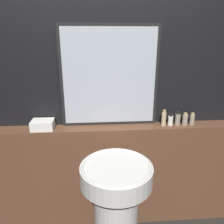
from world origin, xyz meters
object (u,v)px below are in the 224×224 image
towel_stack (43,125)px  hand_soap_bottle (192,119)px  conditioner_bottle (170,120)px  shampoo_bottle (164,118)px  body_wash_bottle (185,119)px  pedestal_sink (116,210)px  lotion_bottle (178,119)px  mirror (110,77)px

towel_stack → hand_soap_bottle: 1.29m
conditioner_bottle → hand_soap_bottle: size_ratio=0.97×
shampoo_bottle → conditioner_bottle: size_ratio=1.35×
shampoo_bottle → conditioner_bottle: shampoo_bottle is taller
body_wash_bottle → hand_soap_bottle: size_ratio=1.01×
conditioner_bottle → pedestal_sink: bearing=-137.7°
pedestal_sink → lotion_bottle: size_ratio=7.21×
body_wash_bottle → lotion_bottle: bearing=180.0°
lotion_bottle → body_wash_bottle: bearing=0.0°
shampoo_bottle → body_wash_bottle: size_ratio=1.31×
mirror → body_wash_bottle: bearing=-5.7°
shampoo_bottle → hand_soap_bottle: bearing=0.0°
conditioner_bottle → hand_soap_bottle: hand_soap_bottle is taller
pedestal_sink → conditioner_bottle: bearing=42.3°
mirror → shampoo_bottle: (0.47, -0.07, -0.35)m
pedestal_sink → mirror: bearing=90.9°
pedestal_sink → body_wash_bottle: bearing=36.0°
mirror → shampoo_bottle: 0.59m
conditioner_bottle → hand_soap_bottle: (0.19, 0.00, 0.00)m
pedestal_sink → lotion_bottle: 0.91m
mirror → towel_stack: 0.69m
pedestal_sink → towel_stack: bearing=140.7°
shampoo_bottle → body_wash_bottle: shampoo_bottle is taller
lotion_bottle → shampoo_bottle: bearing=180.0°
pedestal_sink → hand_soap_bottle: bearing=33.5°
towel_stack → lotion_bottle: 1.16m
lotion_bottle → towel_stack: bearing=180.0°
pedestal_sink → mirror: (-0.01, 0.54, 0.87)m
mirror → pedestal_sink: bearing=-89.1°
conditioner_bottle → lotion_bottle: lotion_bottle is taller
pedestal_sink → shampoo_bottle: shampoo_bottle is taller
mirror → hand_soap_bottle: bearing=-5.2°
shampoo_bottle → lotion_bottle: size_ratio=1.13×
shampoo_bottle → lotion_bottle: bearing=0.0°
towel_stack → body_wash_bottle: bearing=0.0°
towel_stack → body_wash_bottle: 1.23m
towel_stack → mirror: bearing=6.7°
mirror → hand_soap_bottle: (0.72, -0.07, -0.37)m
pedestal_sink → body_wash_bottle: body_wash_bottle is taller
pedestal_sink → hand_soap_bottle: 0.99m
body_wash_bottle → conditioner_bottle: bearing=180.0°
mirror → conditioner_bottle: size_ratio=7.99×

